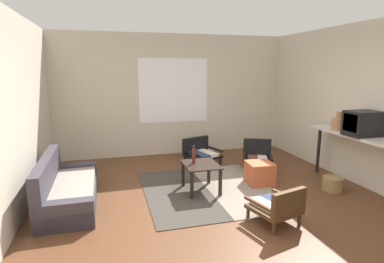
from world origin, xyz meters
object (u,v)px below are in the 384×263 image
(armchair_corner, at_px, (257,156))
(clay_vase, at_px, (338,123))
(glass_bottle, at_px, (194,156))
(console_shelf, at_px, (356,140))
(wicker_basket, at_px, (333,184))
(ottoman_orange, at_px, (260,173))
(crt_television, at_px, (363,123))
(coffee_table, at_px, (201,169))
(armchair_by_window, at_px, (201,152))
(armchair_striped_foreground, at_px, (278,206))
(couch, at_px, (66,190))

(armchair_corner, distance_m, clay_vase, 1.60)
(armchair_corner, relative_size, glass_bottle, 2.57)
(console_shelf, xyz_separation_m, glass_bottle, (-2.52, 0.64, -0.24))
(wicker_basket, bearing_deg, console_shelf, -1.23)
(glass_bottle, relative_size, wicker_basket, 0.91)
(ottoman_orange, relative_size, crt_television, 0.87)
(glass_bottle, bearing_deg, armchair_corner, 26.53)
(coffee_table, height_order, crt_television, crt_television)
(armchair_corner, height_order, clay_vase, clay_vase)
(armchair_by_window, relative_size, armchair_striped_foreground, 1.20)
(armchair_by_window, distance_m, crt_television, 3.02)
(armchair_corner, xyz_separation_m, clay_vase, (1.00, -0.98, 0.79))
(glass_bottle, bearing_deg, console_shelf, -14.33)
(armchair_corner, relative_size, wicker_basket, 2.34)
(armchair_corner, bearing_deg, ottoman_orange, -114.46)
(wicker_basket, bearing_deg, ottoman_orange, 149.77)
(armchair_striped_foreground, height_order, clay_vase, clay_vase)
(armchair_corner, relative_size, clay_vase, 2.42)
(armchair_by_window, bearing_deg, clay_vase, -38.71)
(coffee_table, relative_size, clay_vase, 2.08)
(coffee_table, relative_size, ottoman_orange, 1.52)
(couch, xyz_separation_m, clay_vase, (4.46, -0.18, 0.80))
(ottoman_orange, distance_m, glass_bottle, 1.22)
(clay_vase, relative_size, glass_bottle, 1.06)
(console_shelf, height_order, glass_bottle, console_shelf)
(coffee_table, height_order, glass_bottle, glass_bottle)
(coffee_table, height_order, clay_vase, clay_vase)
(glass_bottle, xyz_separation_m, wicker_basket, (2.16, -0.64, -0.46))
(coffee_table, height_order, wicker_basket, coffee_table)
(crt_television, bearing_deg, glass_bottle, 163.66)
(crt_television, bearing_deg, ottoman_orange, 153.30)
(coffee_table, xyz_separation_m, clay_vase, (2.42, -0.13, 0.66))
(console_shelf, relative_size, clay_vase, 6.14)
(armchair_by_window, distance_m, clay_vase, 2.66)
(ottoman_orange, bearing_deg, couch, 179.68)
(armchair_corner, bearing_deg, coffee_table, -149.45)
(armchair_by_window, bearing_deg, couch, -150.33)
(couch, xyz_separation_m, coffee_table, (2.04, -0.05, 0.14))
(coffee_table, bearing_deg, armchair_striped_foreground, -64.81)
(couch, relative_size, armchair_striped_foreground, 2.65)
(couch, relative_size, ottoman_orange, 4.21)
(armchair_by_window, distance_m, armchair_corner, 1.16)
(armchair_striped_foreground, distance_m, crt_television, 2.10)
(coffee_table, bearing_deg, armchair_by_window, 73.24)
(armchair_by_window, bearing_deg, armchair_striped_foreground, -86.39)
(armchair_corner, xyz_separation_m, crt_television, (0.99, -1.50, 0.87))
(couch, bearing_deg, armchair_by_window, 29.67)
(coffee_table, relative_size, armchair_by_window, 0.80)
(armchair_striped_foreground, height_order, armchair_corner, armchair_corner)
(coffee_table, bearing_deg, armchair_corner, 30.55)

